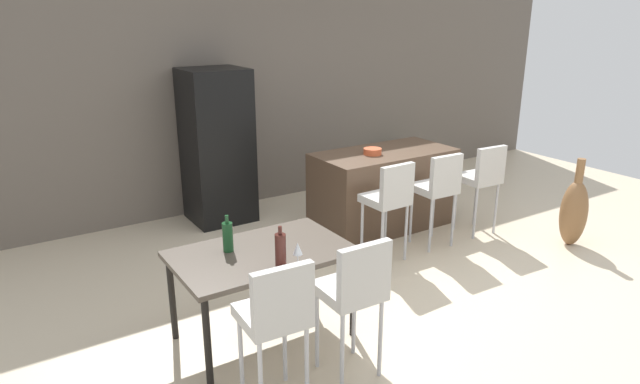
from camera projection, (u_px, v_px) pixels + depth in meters
ground_plane at (413, 268)px, 5.58m from camera, size 10.00×10.00×0.00m
back_wall at (277, 91)px, 7.35m from camera, size 10.00×0.12×2.90m
kitchen_island at (383, 189)px, 6.53m from camera, size 1.65×0.81×0.92m
bar_chair_left at (389, 196)px, 5.53m from camera, size 0.41×0.41×1.05m
bar_chair_middle at (438, 185)px, 5.88m from camera, size 0.41×0.41×1.05m
bar_chair_right at (482, 176)px, 6.23m from camera, size 0.42×0.42×1.05m
dining_table at (262, 260)px, 4.20m from camera, size 1.33×0.84×0.74m
dining_chair_near at (276, 313)px, 3.41m from camera, size 0.42×0.42×1.05m
dining_chair_far at (355, 287)px, 3.72m from camera, size 0.41×0.41×1.05m
wine_bottle_middle at (228, 237)px, 4.14m from camera, size 0.08×0.08×0.29m
wine_bottle_far at (281, 250)px, 3.90m from camera, size 0.08×0.08×0.30m
wine_glass_left at (298, 249)px, 3.91m from camera, size 0.07×0.07×0.17m
refrigerator at (217, 146)px, 6.61m from camera, size 0.72×0.68×1.84m
fruit_bowl at (373, 151)px, 6.24m from camera, size 0.21×0.21×0.07m
floor_vase at (574, 212)px, 6.01m from camera, size 0.29×0.29×0.98m
potted_plant at (403, 160)px, 8.30m from camera, size 0.37×0.37×0.57m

